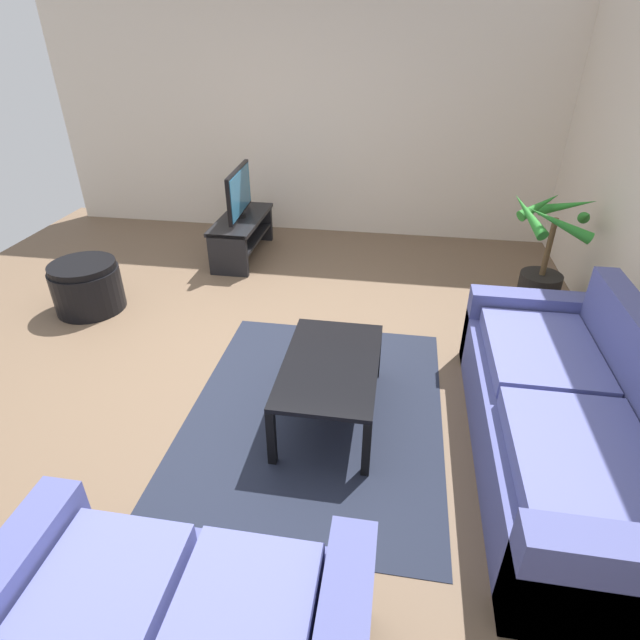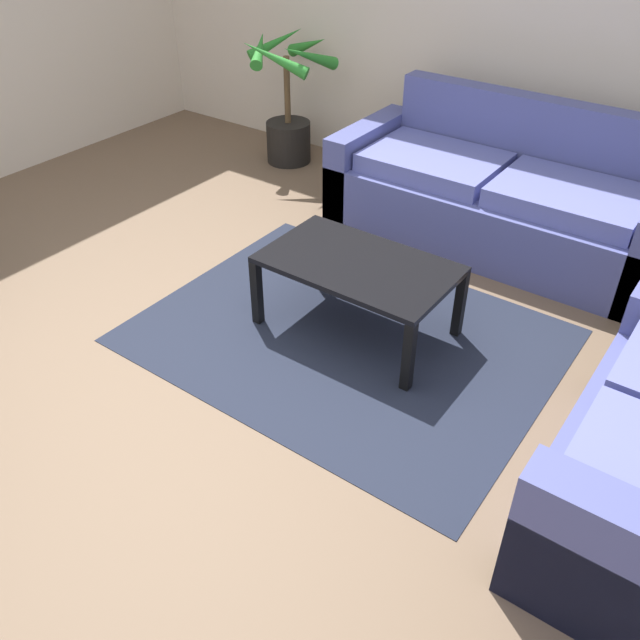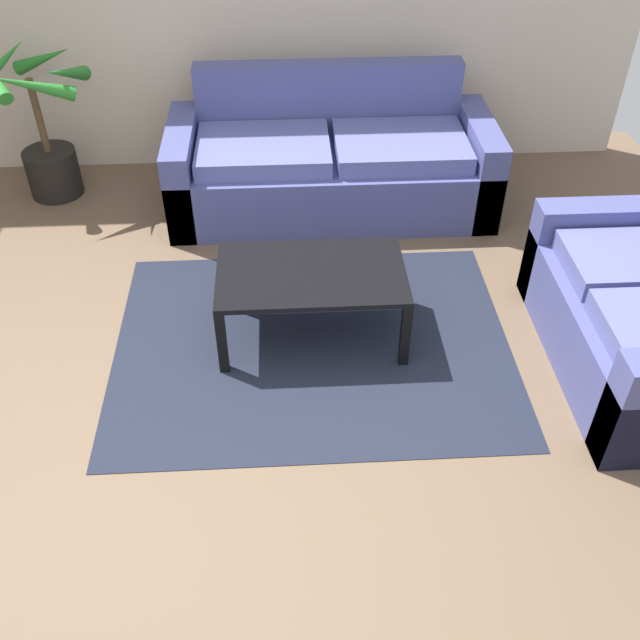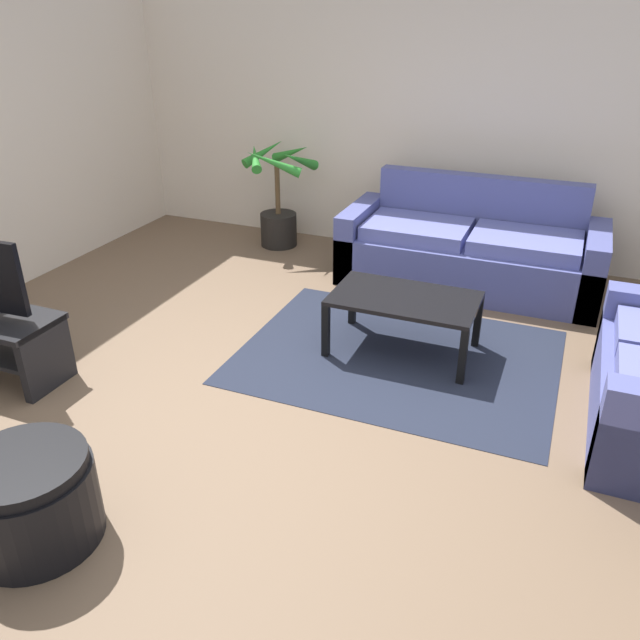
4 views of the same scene
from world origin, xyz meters
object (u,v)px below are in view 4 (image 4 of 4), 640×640
(potted_palm, at_px, (278,205))
(ottoman, at_px, (31,500))
(couch_main, at_px, (470,252))
(coffee_table, at_px, (404,303))

(potted_palm, height_order, ottoman, potted_palm)
(couch_main, height_order, potted_palm, potted_palm)
(couch_main, xyz_separation_m, ottoman, (-1.31, -3.81, -0.08))
(coffee_table, relative_size, potted_palm, 0.96)
(couch_main, relative_size, potted_palm, 2.09)
(ottoman, bearing_deg, coffee_table, 65.31)
(couch_main, bearing_deg, coffee_table, -98.30)
(coffee_table, relative_size, ottoman, 1.67)
(potted_palm, relative_size, ottoman, 1.74)
(coffee_table, bearing_deg, potted_palm, 136.93)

